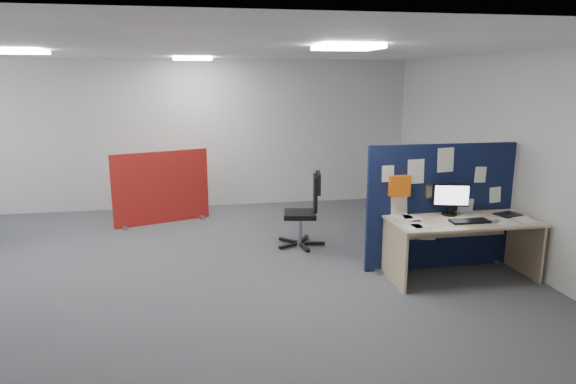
{
  "coord_description": "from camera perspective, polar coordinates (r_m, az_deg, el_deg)",
  "views": [
    {
      "loc": [
        0.48,
        -6.06,
        2.38
      ],
      "look_at": [
        1.59,
        -0.0,
        1.0
      ],
      "focal_mm": 32.0,
      "sensor_mm": 36.0,
      "label": 1
    }
  ],
  "objects": [
    {
      "name": "mouse",
      "position": [
        6.43,
        21.96,
        -3.03
      ],
      "size": [
        0.11,
        0.09,
        0.03
      ],
      "primitive_type": "cube",
      "rotation": [
        0.0,
        0.0,
        0.31
      ],
      "color": "gray",
      "rests_on": "main_desk"
    },
    {
      "name": "keyboard",
      "position": [
        6.35,
        19.53,
        -3.07
      ],
      "size": [
        0.45,
        0.19,
        0.02
      ],
      "primitive_type": "cube",
      "rotation": [
        0.0,
        0.0,
        -0.02
      ],
      "color": "black",
      "rests_on": "main_desk"
    },
    {
      "name": "paper_tray",
      "position": [
        6.84,
        23.25,
        -2.31
      ],
      "size": [
        0.33,
        0.29,
        0.01
      ],
      "primitive_type": "cube",
      "rotation": [
        0.0,
        0.0,
        0.27
      ],
      "color": "black",
      "rests_on": "main_desk"
    },
    {
      "name": "wall_front",
      "position": [
        2.8,
        -19.81,
        -9.75
      ],
      "size": [
        9.0,
        0.02,
        2.7
      ],
      "primitive_type": "cube",
      "color": "silver",
      "rests_on": "floor"
    },
    {
      "name": "monitor_main",
      "position": [
        6.55,
        17.61,
        -0.61
      ],
      "size": [
        0.44,
        0.18,
        0.39
      ],
      "rotation": [
        0.0,
        0.0,
        -0.26
      ],
      "color": "black",
      "rests_on": "main_desk"
    },
    {
      "name": "ceiling_lights",
      "position": [
        6.73,
        -12.01,
        14.83
      ],
      "size": [
        4.1,
        4.1,
        0.04
      ],
      "color": "white",
      "rests_on": "ceiling"
    },
    {
      "name": "ceiling",
      "position": [
        6.09,
        -15.43,
        15.21
      ],
      "size": [
        9.0,
        7.0,
        0.02
      ],
      "primitive_type": "cube",
      "color": "white",
      "rests_on": "wall_back"
    },
    {
      "name": "main_desk",
      "position": [
        6.51,
        18.61,
        -4.29
      ],
      "size": [
        1.75,
        0.78,
        0.73
      ],
      "color": "tan",
      "rests_on": "floor"
    },
    {
      "name": "wall_back",
      "position": [
        9.63,
        -13.22,
        6.16
      ],
      "size": [
        9.0,
        0.02,
        2.7
      ],
      "primitive_type": "cube",
      "color": "silver",
      "rests_on": "floor"
    },
    {
      "name": "red_divider",
      "position": [
        8.72,
        -13.88,
        0.41
      ],
      "size": [
        1.53,
        0.57,
        1.2
      ],
      "rotation": [
        0.0,
        0.0,
        0.33
      ],
      "color": "maroon",
      "rests_on": "floor"
    },
    {
      "name": "wall_right",
      "position": [
        7.34,
        23.01,
        3.56
      ],
      "size": [
        0.02,
        7.0,
        2.7
      ],
      "primitive_type": "cube",
      "color": "silver",
      "rests_on": "floor"
    },
    {
      "name": "desk_papers",
      "position": [
        6.37,
        17.47,
        -2.96
      ],
      "size": [
        1.65,
        0.84,
        0.0
      ],
      "color": "white",
      "rests_on": "main_desk"
    },
    {
      "name": "floor",
      "position": [
        6.53,
        -14.03,
        -9.15
      ],
      "size": [
        9.0,
        9.0,
        0.0
      ],
      "primitive_type": "plane",
      "color": "#54575C",
      "rests_on": "ground"
    },
    {
      "name": "office_chair",
      "position": [
        7.29,
        2.2,
        -1.5
      ],
      "size": [
        0.7,
        0.69,
        1.06
      ],
      "rotation": [
        0.0,
        0.0,
        -0.18
      ],
      "color": "black",
      "rests_on": "floor"
    },
    {
      "name": "navy_divider",
      "position": [
        6.7,
        16.4,
        -1.56
      ],
      "size": [
        1.92,
        0.3,
        1.59
      ],
      "color": "#0F1C39",
      "rests_on": "floor"
    }
  ]
}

